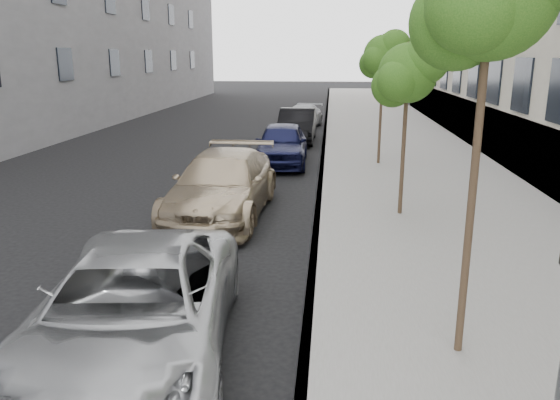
# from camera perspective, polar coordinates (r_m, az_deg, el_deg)

# --- Properties ---
(sidewalk) EXTENTS (6.40, 72.00, 0.14)m
(sidewalk) POSITION_cam_1_polar(r_m,az_deg,el_deg) (29.57, 10.87, 7.17)
(sidewalk) COLOR gray
(sidewalk) RESTS_ON ground
(curb) EXTENTS (0.15, 72.00, 0.14)m
(curb) POSITION_cam_1_polar(r_m,az_deg,el_deg) (29.44, 4.76, 7.35)
(curb) COLOR #9E9B93
(curb) RESTS_ON ground
(tree_mid) EXTENTS (1.72, 1.52, 4.23)m
(tree_mid) POSITION_cam_1_polar(r_m,az_deg,el_deg) (13.31, 13.33, 12.79)
(tree_mid) COLOR #38281C
(tree_mid) RESTS_ON sidewalk
(tree_far) EXTENTS (1.71, 1.51, 4.63)m
(tree_far) POSITION_cam_1_polar(r_m,az_deg,el_deg) (19.76, 10.83, 14.67)
(tree_far) COLOR #38281C
(tree_far) RESTS_ON sidewalk
(minivan) EXTENTS (3.07, 5.61, 1.49)m
(minivan) POSITION_cam_1_polar(r_m,az_deg,el_deg) (7.42, -15.04, -11.06)
(minivan) COLOR #9C9EA0
(minivan) RESTS_ON ground
(suv) EXTENTS (2.39, 5.50, 1.57)m
(suv) POSITION_cam_1_polar(r_m,az_deg,el_deg) (13.68, -6.03, 1.57)
(suv) COLOR tan
(suv) RESTS_ON ground
(sedan_blue) EXTENTS (1.94, 4.56, 1.54)m
(sedan_blue) POSITION_cam_1_polar(r_m,az_deg,el_deg) (20.10, 0.19, 5.88)
(sedan_blue) COLOR #0F1235
(sedan_blue) RESTS_ON ground
(sedan_black) EXTENTS (1.65, 4.64, 1.52)m
(sedan_black) POSITION_cam_1_polar(r_m,az_deg,el_deg) (25.49, 1.80, 7.79)
(sedan_black) COLOR black
(sedan_black) RESTS_ON ground
(sedan_rear) EXTENTS (2.38, 4.48, 1.24)m
(sedan_rear) POSITION_cam_1_polar(r_m,az_deg,el_deg) (30.51, 2.39, 8.70)
(sedan_rear) COLOR gray
(sedan_rear) RESTS_ON ground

